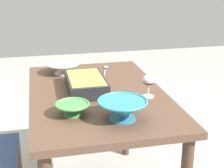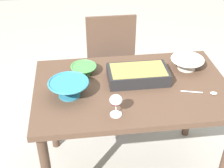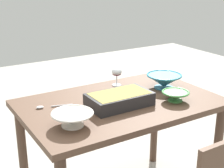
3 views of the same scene
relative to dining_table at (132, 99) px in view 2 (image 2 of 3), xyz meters
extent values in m
cube|color=brown|center=(0.00, 0.00, 0.09)|extent=(1.22, 0.78, 0.04)
cylinder|color=#493427|center=(-0.55, -0.33, -0.30)|extent=(0.06, 0.06, 0.74)
cylinder|color=#493427|center=(0.55, -0.33, -0.30)|extent=(0.06, 0.06, 0.74)
cube|color=#334772|center=(0.03, -0.67, -0.21)|extent=(0.45, 0.39, 0.02)
cube|color=brown|center=(0.03, -0.85, 0.01)|extent=(0.43, 0.02, 0.43)
cylinder|color=brown|center=(0.23, -0.50, -0.45)|extent=(0.04, 0.04, 0.45)
cylinder|color=brown|center=(-0.18, -0.50, -0.45)|extent=(0.04, 0.04, 0.45)
cylinder|color=brown|center=(0.23, -0.84, -0.45)|extent=(0.04, 0.04, 0.45)
cylinder|color=brown|center=(-0.18, -0.84, -0.45)|extent=(0.04, 0.04, 0.45)
cylinder|color=white|center=(0.14, 0.27, 0.11)|extent=(0.07, 0.07, 0.01)
cylinder|color=white|center=(0.14, 0.27, 0.14)|extent=(0.01, 0.01, 0.07)
ellipsoid|color=white|center=(0.14, 0.27, 0.21)|extent=(0.07, 0.07, 0.06)
ellipsoid|color=#4C0A19|center=(0.14, 0.27, 0.19)|extent=(0.06, 0.06, 0.03)
cube|color=#262628|center=(-0.05, -0.06, 0.14)|extent=(0.38, 0.22, 0.08)
cube|color=#9E8C47|center=(-0.05, -0.06, 0.18)|extent=(0.34, 0.19, 0.02)
cylinder|color=#4C994C|center=(0.29, -0.18, 0.11)|extent=(0.09, 0.09, 0.01)
cone|color=#4C994C|center=(0.29, -0.18, 0.14)|extent=(0.16, 0.16, 0.05)
torus|color=#4C994C|center=(0.29, -0.18, 0.16)|extent=(0.17, 0.17, 0.01)
cylinder|color=teal|center=(0.39, 0.05, 0.11)|extent=(0.13, 0.13, 0.01)
cone|color=teal|center=(0.39, 0.05, 0.15)|extent=(0.24, 0.24, 0.09)
torus|color=teal|center=(0.39, 0.05, 0.20)|extent=(0.24, 0.24, 0.01)
cylinder|color=white|center=(-0.40, -0.16, 0.11)|extent=(0.12, 0.12, 0.01)
cone|color=white|center=(-0.40, -0.16, 0.14)|extent=(0.22, 0.22, 0.06)
torus|color=white|center=(-0.40, -0.16, 0.18)|extent=(0.22, 0.22, 0.01)
cylinder|color=silver|center=(-0.35, 0.12, 0.11)|extent=(0.13, 0.04, 0.01)
ellipsoid|color=silver|center=(-0.47, 0.15, 0.11)|extent=(0.05, 0.04, 0.01)
camera|label=1|loc=(1.84, -0.33, 0.81)|focal=54.51mm
camera|label=2|loc=(0.33, 1.60, 1.23)|focal=50.71mm
camera|label=3|loc=(-1.06, -1.63, 0.88)|focal=53.42mm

